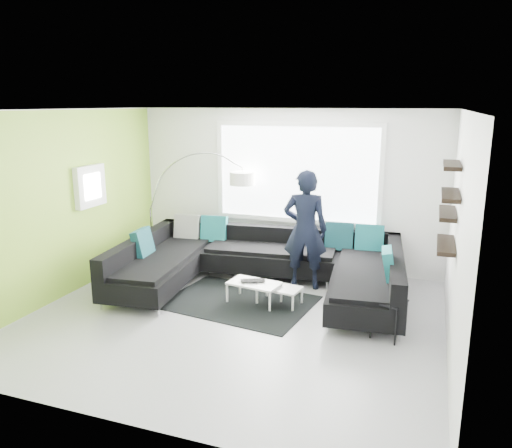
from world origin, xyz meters
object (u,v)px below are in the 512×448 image
at_px(sectional_sofa, 260,268).
at_px(coffee_table, 267,293).
at_px(person, 305,230).
at_px(arc_lamp, 150,209).
at_px(side_table, 389,319).
at_px(laptop, 253,282).

bearing_deg(sectional_sofa, coffee_table, -63.75).
height_order(sectional_sofa, person, person).
xyz_separation_m(sectional_sofa, arc_lamp, (-2.33, 0.69, 0.63)).
bearing_deg(side_table, person, 136.34).
xyz_separation_m(coffee_table, laptop, (-0.19, -0.07, 0.17)).
bearing_deg(laptop, side_table, -37.09).
bearing_deg(laptop, arc_lamp, 130.70).
height_order(coffee_table, side_table, side_table).
distance_m(sectional_sofa, laptop, 0.45).
bearing_deg(arc_lamp, side_table, -29.65).
bearing_deg(person, sectional_sofa, 29.98).
distance_m(sectional_sofa, person, 0.93).
bearing_deg(sectional_sofa, person, 33.24).
relative_size(arc_lamp, person, 1.09).
bearing_deg(coffee_table, arc_lamp, 166.09).
height_order(side_table, laptop, side_table).
xyz_separation_m(arc_lamp, side_table, (4.35, -1.59, -0.79)).
xyz_separation_m(side_table, laptop, (-1.98, 0.46, 0.08)).
bearing_deg(laptop, sectional_sofa, 71.74).
bearing_deg(arc_lamp, laptop, -34.97).
distance_m(sectional_sofa, coffee_table, 0.50).
xyz_separation_m(sectional_sofa, coffee_table, (0.23, -0.37, -0.24)).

